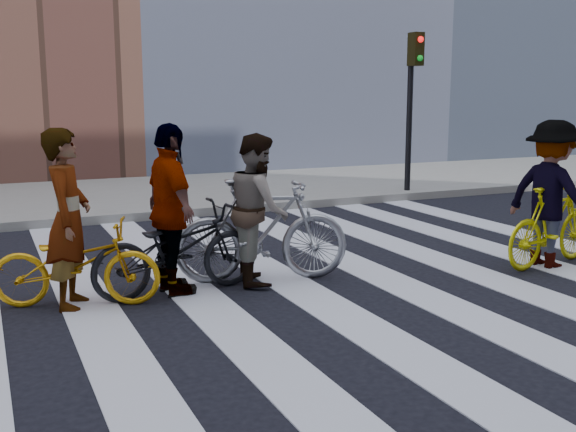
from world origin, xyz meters
TOP-DOWN VIEW (x-y plane):
  - ground at (0.00, 0.00)m, footprint 100.00×100.00m
  - sidewalk_far at (0.00, 7.50)m, footprint 100.00×5.00m
  - zebra_crosswalk at (0.00, 0.00)m, footprint 8.25×10.00m
  - traffic_signal at (4.40, 5.32)m, footprint 0.22×0.42m
  - bike_yellow_left at (-2.85, 0.68)m, footprint 1.77×1.11m
  - bike_silver_mid at (-0.79, 0.74)m, footprint 2.06×1.02m
  - bike_yellow_right at (2.76, -0.10)m, footprint 1.74×0.77m
  - bike_dark_rear at (-1.81, 0.67)m, footprint 1.92×0.83m
  - rider_left at (-2.90, 0.68)m, footprint 0.63×0.76m
  - rider_mid at (-0.84, 0.74)m, footprint 0.82×0.96m
  - rider_right at (2.71, -0.10)m, footprint 0.88×1.28m
  - rider_rear at (-1.86, 0.67)m, footprint 0.55×1.11m

SIDE VIEW (x-z plane):
  - ground at x=0.00m, z-range 0.00..0.00m
  - zebra_crosswalk at x=0.00m, z-range 0.00..0.01m
  - sidewalk_far at x=0.00m, z-range 0.00..0.15m
  - bike_yellow_left at x=-2.85m, z-range 0.00..0.88m
  - bike_dark_rear at x=-1.81m, z-range 0.00..0.98m
  - bike_yellow_right at x=2.76m, z-range 0.00..1.01m
  - bike_silver_mid at x=-0.79m, z-range 0.00..1.19m
  - rider_mid at x=-0.84m, z-range 0.00..1.70m
  - rider_left at x=-2.90m, z-range 0.00..1.80m
  - rider_right at x=2.71m, z-range 0.00..1.82m
  - rider_rear at x=-1.86m, z-range 0.00..1.83m
  - traffic_signal at x=4.40m, z-range 0.62..3.94m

